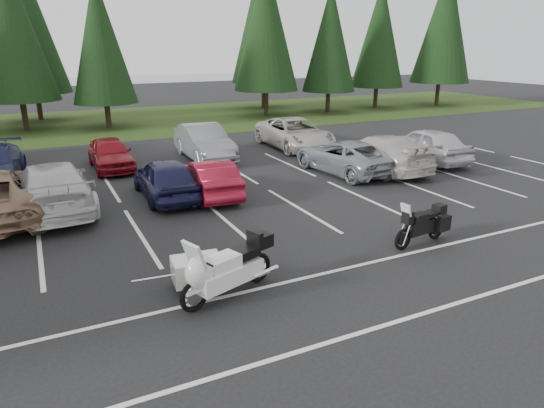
{
  "coord_description": "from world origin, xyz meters",
  "views": [
    {
      "loc": [
        -4.59,
        -12.55,
        5.34
      ],
      "look_at": [
        1.36,
        -0.5,
        0.9
      ],
      "focal_mm": 32.0,
      "sensor_mm": 36.0,
      "label": 1
    }
  ],
  "objects_px": {
    "touring_motorcycle": "(228,263)",
    "car_far_4": "(295,133)",
    "car_near_4": "(165,178)",
    "car_near_7": "(379,153)",
    "car_near_5": "(211,178)",
    "adventure_motorcycle": "(421,222)",
    "cargo_trailer": "(197,272)",
    "car_near_3": "(53,187)",
    "car_near_8": "(426,145)",
    "car_far_3": "(204,142)",
    "car_near_6": "(344,156)",
    "car_far_2": "(111,154)"
  },
  "relations": [
    {
      "from": "car_near_7",
      "to": "car_far_4",
      "type": "xyz_separation_m",
      "value": [
        -0.99,
        5.95,
        0.01
      ]
    },
    {
      "from": "adventure_motorcycle",
      "to": "car_near_8",
      "type": "bearing_deg",
      "value": 38.27
    },
    {
      "from": "car_near_4",
      "to": "car_near_5",
      "type": "height_order",
      "value": "car_near_4"
    },
    {
      "from": "car_near_5",
      "to": "touring_motorcycle",
      "type": "height_order",
      "value": "touring_motorcycle"
    },
    {
      "from": "car_far_4",
      "to": "touring_motorcycle",
      "type": "relative_size",
      "value": 2.0
    },
    {
      "from": "car_near_4",
      "to": "car_near_6",
      "type": "xyz_separation_m",
      "value": [
        7.93,
        0.27,
        -0.03
      ]
    },
    {
      "from": "adventure_motorcycle",
      "to": "car_near_6",
      "type": "bearing_deg",
      "value": 62.79
    },
    {
      "from": "car_near_4",
      "to": "car_far_3",
      "type": "height_order",
      "value": "car_far_3"
    },
    {
      "from": "car_far_4",
      "to": "car_near_7",
      "type": "bearing_deg",
      "value": -78.89
    },
    {
      "from": "adventure_motorcycle",
      "to": "car_near_3",
      "type": "bearing_deg",
      "value": 131.51
    },
    {
      "from": "car_near_6",
      "to": "touring_motorcycle",
      "type": "height_order",
      "value": "touring_motorcycle"
    },
    {
      "from": "adventure_motorcycle",
      "to": "car_far_4",
      "type": "bearing_deg",
      "value": 68.13
    },
    {
      "from": "car_near_6",
      "to": "car_near_7",
      "type": "height_order",
      "value": "car_near_7"
    },
    {
      "from": "car_near_4",
      "to": "car_near_7",
      "type": "xyz_separation_m",
      "value": [
        9.53,
        -0.12,
        0.05
      ]
    },
    {
      "from": "cargo_trailer",
      "to": "adventure_motorcycle",
      "type": "distance_m",
      "value": 6.37
    },
    {
      "from": "car_far_2",
      "to": "car_far_4",
      "type": "relative_size",
      "value": 0.72
    },
    {
      "from": "car_near_3",
      "to": "car_near_4",
      "type": "bearing_deg",
      "value": 173.98
    },
    {
      "from": "car_near_4",
      "to": "car_far_4",
      "type": "bearing_deg",
      "value": -144.77
    },
    {
      "from": "car_far_3",
      "to": "adventure_motorcycle",
      "type": "relative_size",
      "value": 2.28
    },
    {
      "from": "car_near_4",
      "to": "touring_motorcycle",
      "type": "height_order",
      "value": "touring_motorcycle"
    },
    {
      "from": "car_near_4",
      "to": "adventure_motorcycle",
      "type": "xyz_separation_m",
      "value": [
        5.24,
        -7.43,
        -0.07
      ]
    },
    {
      "from": "car_near_5",
      "to": "car_far_4",
      "type": "distance_m",
      "value": 9.36
    },
    {
      "from": "car_near_7",
      "to": "car_near_8",
      "type": "distance_m",
      "value": 3.1
    },
    {
      "from": "car_far_2",
      "to": "car_far_4",
      "type": "xyz_separation_m",
      "value": [
        9.64,
        0.46,
        0.09
      ]
    },
    {
      "from": "car_near_3",
      "to": "cargo_trailer",
      "type": "bearing_deg",
      "value": 107.38
    },
    {
      "from": "car_near_8",
      "to": "car_far_3",
      "type": "distance_m",
      "value": 10.65
    },
    {
      "from": "car_near_7",
      "to": "car_far_3",
      "type": "xyz_separation_m",
      "value": [
        -6.22,
        5.56,
        0.04
      ]
    },
    {
      "from": "car_near_6",
      "to": "car_far_2",
      "type": "xyz_separation_m",
      "value": [
        -9.04,
        5.1,
        -0.0
      ]
    },
    {
      "from": "car_near_7",
      "to": "touring_motorcycle",
      "type": "relative_size",
      "value": 1.9
    },
    {
      "from": "car_far_2",
      "to": "adventure_motorcycle",
      "type": "xyz_separation_m",
      "value": [
        6.34,
        -12.8,
        -0.03
      ]
    },
    {
      "from": "touring_motorcycle",
      "to": "adventure_motorcycle",
      "type": "distance_m",
      "value": 5.88
    },
    {
      "from": "car_near_6",
      "to": "car_near_8",
      "type": "distance_m",
      "value": 4.67
    },
    {
      "from": "car_near_8",
      "to": "car_far_2",
      "type": "height_order",
      "value": "car_near_8"
    },
    {
      "from": "car_near_3",
      "to": "touring_motorcycle",
      "type": "height_order",
      "value": "car_near_3"
    },
    {
      "from": "car_near_6",
      "to": "car_near_5",
      "type": "bearing_deg",
      "value": 0.76
    },
    {
      "from": "car_near_6",
      "to": "adventure_motorcycle",
      "type": "xyz_separation_m",
      "value": [
        -2.69,
        -7.69,
        -0.03
      ]
    },
    {
      "from": "car_near_5",
      "to": "car_far_4",
      "type": "height_order",
      "value": "car_far_4"
    },
    {
      "from": "car_near_8",
      "to": "cargo_trailer",
      "type": "bearing_deg",
      "value": 32.49
    },
    {
      "from": "cargo_trailer",
      "to": "adventure_motorcycle",
      "type": "height_order",
      "value": "adventure_motorcycle"
    },
    {
      "from": "car_near_3",
      "to": "cargo_trailer",
      "type": "height_order",
      "value": "car_near_3"
    },
    {
      "from": "adventure_motorcycle",
      "to": "touring_motorcycle",
      "type": "bearing_deg",
      "value": 175.74
    },
    {
      "from": "car_far_4",
      "to": "cargo_trailer",
      "type": "height_order",
      "value": "car_far_4"
    },
    {
      "from": "car_near_7",
      "to": "touring_motorcycle",
      "type": "xyz_separation_m",
      "value": [
        -10.15,
        -7.68,
        0.0
      ]
    },
    {
      "from": "car_near_3",
      "to": "touring_motorcycle",
      "type": "xyz_separation_m",
      "value": [
        3.1,
        -8.05,
        -0.03
      ]
    },
    {
      "from": "car_far_3",
      "to": "car_near_5",
      "type": "bearing_deg",
      "value": -105.47
    },
    {
      "from": "car_near_7",
      "to": "touring_motorcycle",
      "type": "distance_m",
      "value": 12.73
    },
    {
      "from": "car_near_7",
      "to": "car_far_4",
      "type": "height_order",
      "value": "car_far_4"
    },
    {
      "from": "car_near_7",
      "to": "car_far_2",
      "type": "height_order",
      "value": "car_near_7"
    },
    {
      "from": "car_near_3",
      "to": "car_near_7",
      "type": "relative_size",
      "value": 1.05
    },
    {
      "from": "touring_motorcycle",
      "to": "car_far_4",
      "type": "bearing_deg",
      "value": 36.79
    }
  ]
}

